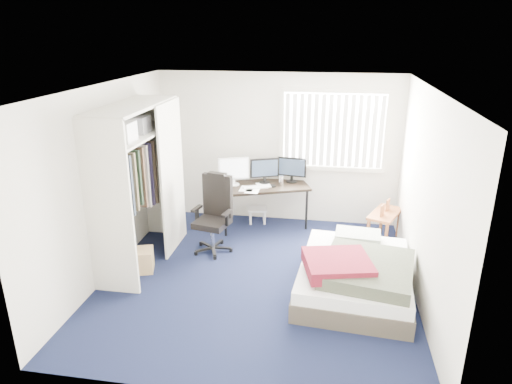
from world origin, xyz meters
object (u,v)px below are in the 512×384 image
object	(u,v)px
desk	(263,183)
bed	(355,274)
nightstand	(385,216)
office_chair	(214,221)

from	to	relation	value
desk	bed	world-z (taller)	desk
nightstand	bed	world-z (taller)	nightstand
nightstand	desk	bearing A→B (deg)	170.34
nightstand	bed	size ratio (longest dim) A/B	0.42
nightstand	office_chair	bearing A→B (deg)	-165.16
nightstand	bed	distance (m)	1.65
office_chair	bed	world-z (taller)	office_chair
desk	office_chair	bearing A→B (deg)	-120.03
office_chair	bed	xyz separation A→B (m)	(2.03, -0.89, -0.18)
office_chair	bed	distance (m)	2.22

